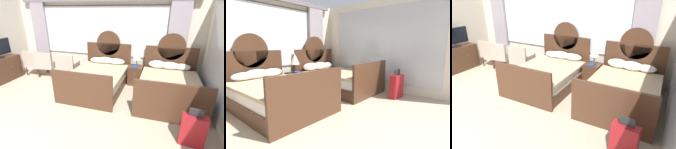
# 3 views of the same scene
# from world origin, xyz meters

# --- Properties ---
(wall_back_window) EXTENTS (6.63, 0.22, 2.70)m
(wall_back_window) POSITION_xyz_m (0.00, 4.23, 1.43)
(wall_back_window) COLOR beige
(wall_back_window) RESTS_ON ground_plane
(bed_near_window) EXTENTS (1.60, 2.21, 1.65)m
(bed_near_window) POSITION_xyz_m (0.29, 3.07, 0.35)
(bed_near_window) COLOR #472B1C
(bed_near_window) RESTS_ON ground_plane
(bed_near_mirror) EXTENTS (1.60, 2.21, 1.65)m
(bed_near_mirror) POSITION_xyz_m (2.36, 3.07, 0.35)
(bed_near_mirror) COLOR #472B1C
(bed_near_mirror) RESTS_ON ground_plane
(nightstand_between_beds) EXTENTS (0.45, 0.48, 0.61)m
(nightstand_between_beds) POSITION_xyz_m (1.33, 3.74, 0.30)
(nightstand_between_beds) COLOR #472B1C
(nightstand_between_beds) RESTS_ON ground_plane
(table_lamp_on_nightstand) EXTENTS (0.27, 0.27, 0.54)m
(table_lamp_on_nightstand) POSITION_xyz_m (1.34, 3.78, 0.98)
(table_lamp_on_nightstand) COLOR brown
(table_lamp_on_nightstand) RESTS_ON nightstand_between_beds
(book_on_nightstand) EXTENTS (0.18, 0.26, 0.03)m
(book_on_nightstand) POSITION_xyz_m (1.32, 3.65, 0.62)
(book_on_nightstand) COLOR navy
(book_on_nightstand) RESTS_ON nightstand_between_beds
(armchair_by_window_left) EXTENTS (0.69, 0.69, 0.92)m
(armchair_by_window_left) POSITION_xyz_m (-1.02, 3.45, 0.49)
(armchair_by_window_left) COLOR #B29E8E
(armchair_by_window_left) RESTS_ON ground_plane
(armchair_by_window_centre) EXTENTS (0.70, 0.70, 0.92)m
(armchair_by_window_centre) POSITION_xyz_m (-1.88, 3.45, 0.49)
(armchair_by_window_centre) COLOR #B29E8E
(armchair_by_window_centre) RESTS_ON ground_plane
(armchair_by_window_right) EXTENTS (0.64, 0.64, 0.92)m
(armchair_by_window_right) POSITION_xyz_m (-2.40, 3.45, 0.49)
(armchair_by_window_right) COLOR #B29E8E
(armchair_by_window_right) RESTS_ON ground_plane
(suitcase_on_floor) EXTENTS (0.44, 0.23, 0.76)m
(suitcase_on_floor) POSITION_xyz_m (2.75, 1.38, 0.31)
(suitcase_on_floor) COLOR maroon
(suitcase_on_floor) RESTS_ON ground_plane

